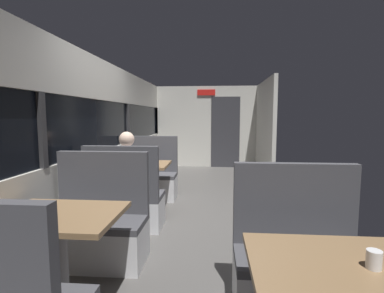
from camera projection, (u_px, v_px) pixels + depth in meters
ground_plane at (196, 217)px, 4.24m from camera, size 3.30×9.20×0.02m
carriage_window_panel_left at (98, 140)px, 4.24m from camera, size 0.09×8.48×2.30m
carriage_end_bulkhead at (208, 127)px, 8.27m from camera, size 2.90×0.11×2.30m
carriage_aisle_panel_right at (265, 129)px, 6.97m from camera, size 0.08×2.40×2.30m
dining_table_near_window at (60, 226)px, 2.17m from camera, size 0.90×0.70×0.74m
bench_near_window_facing_entry at (98, 230)px, 2.90m from camera, size 0.95×0.50×1.10m
dining_table_mid_window at (139, 170)px, 4.44m from camera, size 0.90×0.70×0.74m
bench_mid_window_facing_end at (126, 203)px, 3.78m from camera, size 0.95×0.50×1.10m
bench_mid_window_facing_entry at (150, 180)px, 5.16m from camera, size 0.95×0.50×1.10m
dining_table_front_aisle at (340, 283)px, 1.43m from camera, size 0.90×0.70×0.74m
bench_front_aisle_facing_entry at (298, 269)px, 2.16m from camera, size 0.95×0.50×1.10m
seated_passenger at (127, 186)px, 3.83m from camera, size 0.47×0.55×1.26m
coffee_cup_primary at (374, 260)px, 1.38m from camera, size 0.07×0.07×0.09m
coffee_cup_secondary at (146, 161)px, 4.39m from camera, size 0.07×0.07×0.09m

